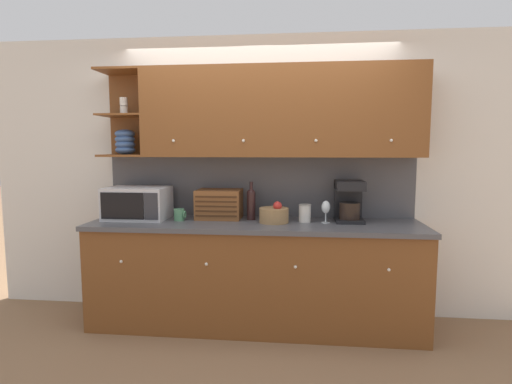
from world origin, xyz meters
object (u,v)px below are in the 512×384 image
(mug, at_px, (179,215))
(wine_glass, at_px, (326,208))
(bread_box, at_px, (219,204))
(wine_bottle, at_px, (251,203))
(fruit_basket, at_px, (274,215))
(coffee_maker, at_px, (349,201))
(storage_canister, at_px, (305,213))
(microwave, at_px, (138,203))

(mug, height_order, wine_glass, wine_glass)
(mug, relative_size, bread_box, 0.26)
(bread_box, relative_size, wine_bottle, 1.18)
(mug, relative_size, fruit_basket, 0.42)
(wine_bottle, bearing_deg, coffee_maker, 0.60)
(wine_glass, bearing_deg, fruit_basket, -175.14)
(mug, bearing_deg, wine_glass, 1.43)
(fruit_basket, bearing_deg, coffee_maker, 11.32)
(wine_glass, height_order, coffee_maker, coffee_maker)
(storage_canister, distance_m, coffee_maker, 0.41)
(mug, distance_m, wine_bottle, 0.65)
(fruit_basket, height_order, coffee_maker, coffee_maker)
(mug, height_order, fruit_basket, fruit_basket)
(bread_box, xyz_separation_m, fruit_basket, (0.51, -0.16, -0.06))
(bread_box, xyz_separation_m, coffee_maker, (1.16, -0.03, 0.05))
(mug, bearing_deg, bread_box, 24.48)
(storage_canister, height_order, coffee_maker, coffee_maker)
(bread_box, bearing_deg, storage_canister, -7.21)
(storage_canister, relative_size, wine_glass, 0.81)
(bread_box, xyz_separation_m, storage_canister, (0.78, -0.10, -0.05))
(storage_canister, xyz_separation_m, coffee_maker, (0.39, 0.07, 0.11))
(wine_glass, bearing_deg, wine_bottle, 172.76)
(microwave, bearing_deg, bread_box, 8.16)
(mug, bearing_deg, coffee_maker, 4.77)
(mug, height_order, bread_box, bread_box)
(wine_bottle, height_order, coffee_maker, coffee_maker)
(microwave, height_order, wine_bottle, wine_bottle)
(coffee_maker, bearing_deg, storage_canister, -169.36)
(wine_bottle, bearing_deg, microwave, -176.11)
(microwave, bearing_deg, mug, -6.44)
(storage_canister, height_order, wine_glass, wine_glass)
(wine_bottle, height_order, storage_canister, wine_bottle)
(wine_bottle, bearing_deg, mug, -169.60)
(fruit_basket, relative_size, wine_glass, 1.33)
(wine_bottle, xyz_separation_m, storage_canister, (0.48, -0.06, -0.08))
(bread_box, bearing_deg, coffee_maker, -1.28)
(microwave, distance_m, coffee_maker, 1.90)
(mug, xyz_separation_m, fruit_basket, (0.84, -0.01, 0.01))
(mug, bearing_deg, microwave, 173.56)
(storage_canister, bearing_deg, bread_box, 172.79)
(mug, distance_m, wine_glass, 1.29)
(wine_bottle, distance_m, wine_glass, 0.66)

